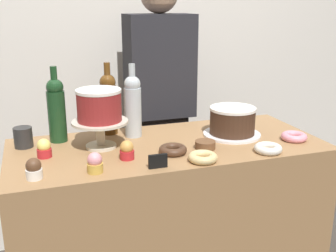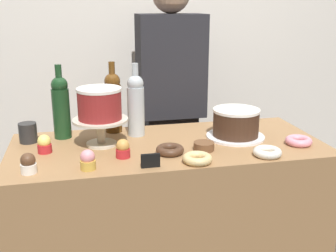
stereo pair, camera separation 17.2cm
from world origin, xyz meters
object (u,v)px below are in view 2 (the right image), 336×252
at_px(wine_bottle_green, 61,106).
at_px(cupcake_caramel, 123,149).
at_px(cupcake_strawberry, 88,160).
at_px(barista_figure, 171,116).
at_px(donut_sugar, 267,152).
at_px(coffee_cup_ceramic, 28,133).
at_px(cookie_stack, 204,146).
at_px(donut_chocolate, 170,150).
at_px(chocolate_round_cake, 236,122).
at_px(wine_bottle_clear, 136,104).
at_px(cupcake_lemon, 44,144).
at_px(donut_glazed, 197,159).
at_px(white_layer_cake, 100,103).
at_px(wine_bottle_amber, 113,101).
at_px(price_sign_chalkboard, 150,161).
at_px(donut_pink, 299,141).
at_px(cupcake_chocolate, 28,164).
at_px(cake_stand_pedestal, 101,127).

relative_size(wine_bottle_green, cupcake_caramel, 4.38).
bearing_deg(cupcake_strawberry, barista_figure, 58.24).
distance_m(donut_sugar, coffee_cup_ceramic, 1.00).
bearing_deg(cookie_stack, donut_chocolate, -175.63).
height_order(chocolate_round_cake, wine_bottle_clear, wine_bottle_clear).
height_order(cupcake_lemon, donut_glazed, cupcake_lemon).
bearing_deg(cupcake_strawberry, coffee_cup_ceramic, 123.56).
bearing_deg(white_layer_cake, wine_bottle_amber, 68.88).
distance_m(cupcake_strawberry, coffee_cup_ceramic, 0.43).
xyz_separation_m(wine_bottle_clear, price_sign_chalkboard, (-0.01, -0.39, -0.12)).
height_order(donut_pink, coffee_cup_ceramic, coffee_cup_ceramic).
height_order(wine_bottle_clear, donut_chocolate, wine_bottle_clear).
bearing_deg(donut_chocolate, coffee_cup_ceramic, 154.47).
relative_size(wine_bottle_clear, price_sign_chalkboard, 4.65).
bearing_deg(donut_pink, cookie_stack, 176.88).
bearing_deg(cupcake_strawberry, cupcake_chocolate, 176.86).
relative_size(white_layer_cake, cupcake_caramel, 2.46).
bearing_deg(donut_glazed, coffee_cup_ceramic, 149.07).
bearing_deg(white_layer_cake, cupcake_chocolate, -137.90).
distance_m(wine_bottle_green, cookie_stack, 0.65).
bearing_deg(barista_figure, coffee_cup_ceramic, -149.74).
bearing_deg(donut_glazed, price_sign_chalkboard, -177.51).
relative_size(chocolate_round_cake, barista_figure, 0.13).
bearing_deg(price_sign_chalkboard, wine_bottle_amber, 100.70).
bearing_deg(cupcake_caramel, cupcake_chocolate, -166.73).
relative_size(white_layer_cake, cupcake_chocolate, 2.46).
distance_m(cake_stand_pedestal, coffee_cup_ceramic, 0.32).
relative_size(wine_bottle_green, cupcake_strawberry, 4.38).
xyz_separation_m(wine_bottle_clear, coffee_cup_ceramic, (-0.47, -0.00, -0.10)).
distance_m(cupcake_chocolate, coffee_cup_ceramic, 0.35).
bearing_deg(wine_bottle_green, wine_bottle_amber, 9.84).
bearing_deg(cupcake_strawberry, cookie_stack, 12.42).
bearing_deg(donut_pink, cupcake_caramel, 179.13).
bearing_deg(wine_bottle_green, chocolate_round_cake, -12.64).
bearing_deg(donut_chocolate, cupcake_strawberry, -164.13).
relative_size(wine_bottle_clear, cupcake_chocolate, 4.38).
relative_size(chocolate_round_cake, wine_bottle_clear, 0.63).
bearing_deg(donut_pink, donut_chocolate, 178.82).
bearing_deg(white_layer_cake, wine_bottle_green, 138.59).
xyz_separation_m(chocolate_round_cake, donut_sugar, (0.04, -0.24, -0.05)).
height_order(cake_stand_pedestal, cupcake_lemon, cake_stand_pedestal).
relative_size(cupcake_caramel, donut_sugar, 0.66).
bearing_deg(cupcake_caramel, cupcake_strawberry, -146.11).
bearing_deg(wine_bottle_clear, wine_bottle_green, 173.82).
bearing_deg(wine_bottle_green, cake_stand_pedestal, -41.41).
bearing_deg(donut_sugar, donut_chocolate, 163.49).
xyz_separation_m(wine_bottle_clear, wine_bottle_amber, (-0.09, 0.07, 0.00)).
relative_size(cookie_stack, coffee_cup_ceramic, 0.99).
relative_size(chocolate_round_cake, coffee_cup_ceramic, 2.41).
xyz_separation_m(wine_bottle_clear, cookie_stack, (0.24, -0.26, -0.13)).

